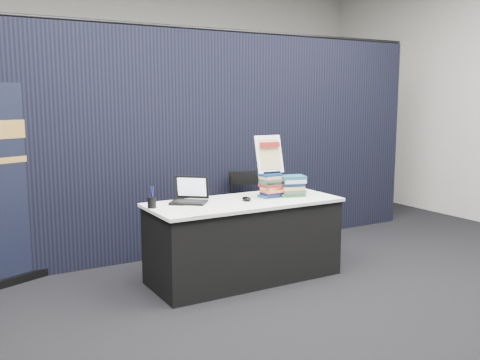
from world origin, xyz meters
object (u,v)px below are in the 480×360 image
Objects in this scene: book_stack_short at (292,186)px; info_sign at (269,155)px; stacking_chair at (253,208)px; pullup_banner at (7,197)px; laptop at (187,197)px; display_table at (244,240)px; book_stack_tall at (271,185)px.

book_stack_short is 0.71× the size of info_sign.
stacking_chair is at bearing 75.04° from info_sign.
laptop is at bearing -50.73° from pullup_banner.
book_stack_tall is (0.31, 0.02, 0.49)m from display_table.
book_stack_short is (1.03, -0.20, 0.04)m from laptop.
book_stack_tall is 0.13× the size of pullup_banner.
book_stack_tall is at bearing -86.19° from info_sign.
stacking_chair is at bearing 66.46° from laptop.
info_sign is at bearing -91.65° from stacking_chair.
info_sign is (0.31, 0.05, 0.78)m from display_table.
display_table is 0.69m from laptop.
pullup_banner reaches higher than display_table.
laptop reaches higher than display_table.
pullup_banner is at bearing -169.65° from laptop.
book_stack_tall is 2.42m from pullup_banner.
display_table is 0.98× the size of pullup_banner.
pullup_banner reaches higher than book_stack_tall.
book_stack_tall is 0.62× the size of info_sign.
book_stack_short is (0.52, -0.03, 0.47)m from display_table.
stacking_chair is (0.23, 0.66, -0.66)m from info_sign.
display_table is at bearing -175.54° from book_stack_tall.
info_sign is (-0.21, 0.08, 0.31)m from book_stack_short.
laptop is 0.47× the size of stacking_chair.
book_stack_short is at bearing -13.51° from book_stack_tall.
stacking_chair is (2.46, -0.23, -0.32)m from pullup_banner.
laptop is 1.11× the size of info_sign.
book_stack_short is 0.30× the size of stacking_chair.
stacking_chair is at bearing 88.95° from book_stack_short.
stacking_chair is at bearing 72.01° from book_stack_tall.
book_stack_short is at bearing -17.23° from info_sign.
book_stack_short is 0.38m from info_sign.
book_stack_short is at bearing -73.93° from stacking_chair.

